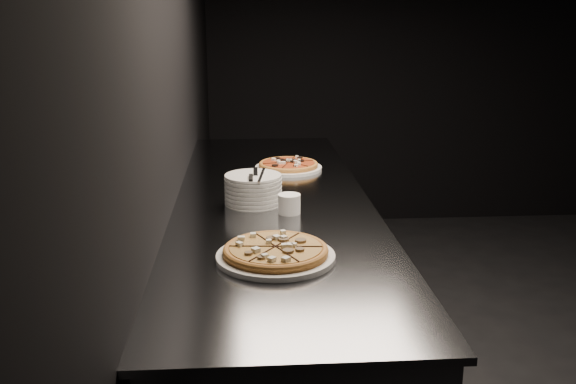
{
  "coord_description": "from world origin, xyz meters",
  "views": [
    {
      "loc": [
        -2.24,
        -2.38,
        1.61
      ],
      "look_at": [
        -2.08,
        -0.14,
        0.98
      ],
      "focal_mm": 40.0,
      "sensor_mm": 36.0,
      "label": 1
    }
  ],
  "objects": [
    {
      "name": "pizza_tomato",
      "position": [
        -2.04,
        0.46,
        0.94
      ],
      "size": [
        0.32,
        0.32,
        0.04
      ],
      "rotation": [
        0.0,
        0.0,
        0.22
      ],
      "color": "white",
      "rests_on": "counter"
    },
    {
      "name": "wall_back",
      "position": [
        0.0,
        2.5,
        1.4
      ],
      "size": [
        5.0,
        0.02,
        2.8
      ],
      "primitive_type": "cube",
      "color": "black",
      "rests_on": "floor"
    },
    {
      "name": "wall_left",
      "position": [
        -2.5,
        0.0,
        1.4
      ],
      "size": [
        0.02,
        5.0,
        2.8
      ],
      "primitive_type": "cube",
      "color": "black",
      "rests_on": "floor"
    },
    {
      "name": "plate_stack",
      "position": [
        -2.21,
        -0.07,
        0.98
      ],
      "size": [
        0.21,
        0.21,
        0.11
      ],
      "color": "white",
      "rests_on": "counter"
    },
    {
      "name": "pizza_mushroom",
      "position": [
        -2.15,
        -0.64,
        0.94
      ],
      "size": [
        0.35,
        0.35,
        0.04
      ],
      "rotation": [
        0.0,
        0.0,
        -0.09
      ],
      "color": "white",
      "rests_on": "counter"
    },
    {
      "name": "counter",
      "position": [
        -2.13,
        0.0,
        0.46
      ],
      "size": [
        0.74,
        2.44,
        0.92
      ],
      "color": "slate",
      "rests_on": "floor"
    },
    {
      "name": "cutlery",
      "position": [
        -2.2,
        -0.08,
        1.03
      ],
      "size": [
        0.09,
        0.22,
        0.01
      ],
      "rotation": [
        0.0,
        0.0,
        -0.02
      ],
      "color": "silver",
      "rests_on": "plate_stack"
    },
    {
      "name": "ramekin",
      "position": [
        -2.08,
        -0.2,
        0.96
      ],
      "size": [
        0.08,
        0.08,
        0.07
      ],
      "color": "white",
      "rests_on": "counter"
    }
  ]
}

